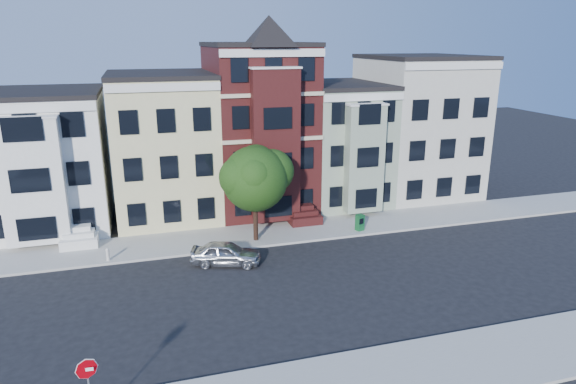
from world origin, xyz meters
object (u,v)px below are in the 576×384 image
object	(u,v)px
newspaper_box	(360,223)
fire_hydrant	(108,256)
parked_car	(226,253)
street_tree	(255,183)

from	to	relation	value
newspaper_box	fire_hydrant	xyz separation A→B (m)	(-16.05, -0.38, -0.24)
parked_car	newspaper_box	bearing A→B (deg)	-56.46
fire_hydrant	parked_car	bearing A→B (deg)	-18.26
street_tree	parked_car	size ratio (longest dim) A/B	1.88
street_tree	newspaper_box	xyz separation A→B (m)	(7.09, -0.31, -3.22)
parked_car	newspaper_box	xyz separation A→B (m)	(9.52, 2.54, 0.01)
newspaper_box	fire_hydrant	world-z (taller)	newspaper_box
street_tree	newspaper_box	world-z (taller)	street_tree
street_tree	parked_car	world-z (taller)	street_tree
street_tree	fire_hydrant	world-z (taller)	street_tree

